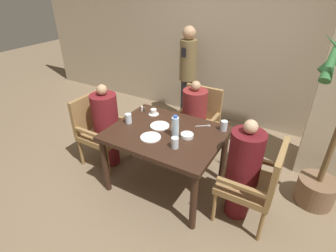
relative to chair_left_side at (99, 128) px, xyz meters
name	(u,v)px	position (x,y,z in m)	size (l,w,h in m)	color
ground_plane	(166,184)	(1.01, 0.00, -0.50)	(16.00, 16.00, 0.00)	#7A664C
wall_back	(232,37)	(1.01, 2.01, 0.90)	(8.00, 0.06, 2.80)	tan
dining_table	(166,139)	(1.01, 0.00, 0.15)	(1.22, 0.95, 0.74)	#331E14
chair_left_side	(99,128)	(0.00, 0.00, 0.00)	(0.53, 0.53, 0.91)	olive
diner_in_left_chair	(106,125)	(0.14, 0.00, 0.08)	(0.32, 0.32, 1.12)	maroon
chair_far_side	(198,118)	(1.01, 0.88, 0.00)	(0.53, 0.53, 0.91)	olive
diner_in_far_chair	(194,119)	(1.01, 0.74, 0.06)	(0.32, 0.32, 1.09)	maroon
chair_right_side	(256,181)	(2.03, 0.00, 0.00)	(0.53, 0.53, 0.91)	olive
diner_in_right_chair	(243,170)	(1.89, 0.00, 0.08)	(0.32, 0.32, 1.13)	#5B1419
standing_host	(188,73)	(0.47, 1.62, 0.35)	(0.27, 0.30, 1.58)	#2D2D33
potted_palm	(334,140)	(2.58, 0.59, 0.32)	(0.74, 0.76, 2.00)	brown
plate_main_left	(160,126)	(0.89, 0.07, 0.25)	(0.22, 0.22, 0.01)	white
plate_main_right	(151,137)	(0.94, -0.18, 0.25)	(0.22, 0.22, 0.01)	white
teacup_with_saucer	(154,112)	(0.67, 0.28, 0.27)	(0.12, 0.12, 0.07)	white
bowl_small	(187,135)	(1.26, 0.02, 0.26)	(0.14, 0.14, 0.04)	white
water_bottle	(175,127)	(1.14, -0.02, 0.36)	(0.08, 0.08, 0.24)	silver
glass_tall_near	(224,126)	(1.54, 0.35, 0.30)	(0.07, 0.07, 0.11)	silver
glass_tall_mid	(128,118)	(0.54, -0.04, 0.30)	(0.07, 0.07, 0.11)	silver
glass_tall_far	(175,143)	(1.24, -0.21, 0.30)	(0.07, 0.07, 0.11)	silver
salt_shaker	(142,109)	(0.50, 0.29, 0.28)	(0.03, 0.03, 0.07)	white
pepper_shaker	(145,110)	(0.54, 0.29, 0.28)	(0.03, 0.03, 0.06)	#4C3D2D
fork_beside_plate	(205,126)	(1.33, 0.33, 0.25)	(0.15, 0.11, 0.00)	silver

